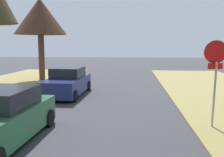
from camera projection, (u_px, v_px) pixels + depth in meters
name	position (u px, v px, depth m)	size (l,w,h in m)	color
stop_sign_far	(215.00, 65.00, 8.43)	(0.81, 0.24, 2.97)	#9EA0A5
street_tree_left_far	(40.00, 17.00, 19.90)	(4.10, 4.10, 6.47)	#4D3628
parked_sedan_green	(0.00, 119.00, 7.33)	(2.07, 4.46, 1.57)	#28663D
parked_sedan_navy	(67.00, 83.00, 14.36)	(2.07, 4.46, 1.57)	navy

